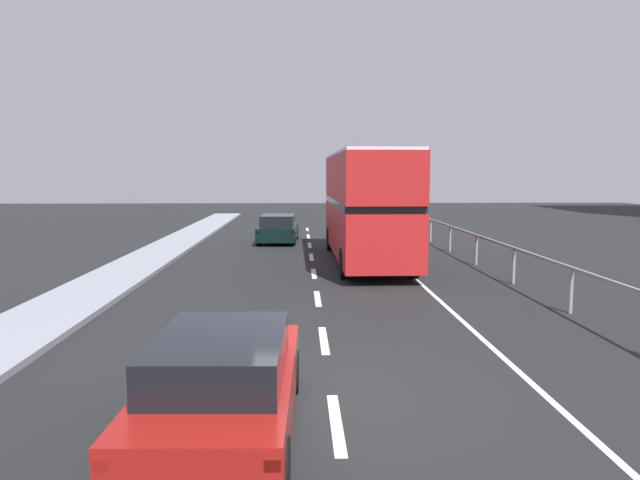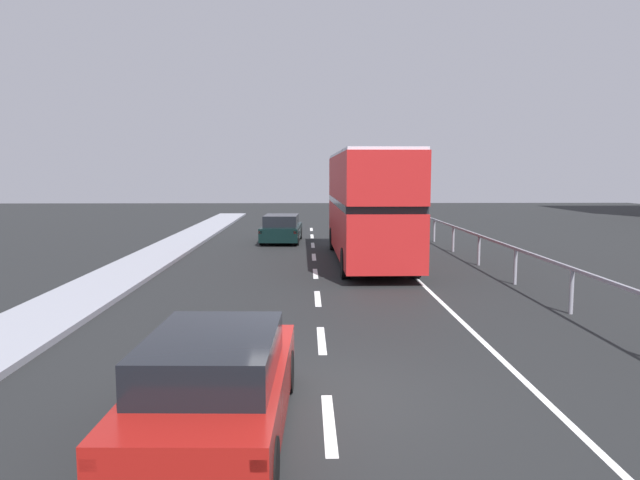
% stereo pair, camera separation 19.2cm
% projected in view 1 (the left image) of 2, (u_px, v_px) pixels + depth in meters
% --- Properties ---
extents(ground_plane, '(75.38, 120.00, 0.10)m').
position_uv_depth(ground_plane, '(332.00, 400.00, 8.92)').
color(ground_plane, black).
extents(lane_paint_markings, '(3.39, 46.00, 0.01)m').
position_uv_depth(lane_paint_markings, '(384.00, 290.00, 17.18)').
color(lane_paint_markings, silver).
rests_on(lane_paint_markings, ground).
extents(bridge_side_railing, '(0.10, 42.00, 1.14)m').
position_uv_depth(bridge_side_railing, '(514.00, 254.00, 17.96)').
color(bridge_side_railing, gray).
rests_on(bridge_side_railing, ground).
extents(double_decker_bus_red, '(2.63, 10.31, 4.17)m').
position_uv_depth(double_decker_bus_red, '(366.00, 204.00, 22.36)').
color(double_decker_bus_red, '#AF1B1B').
rests_on(double_decker_bus_red, ground).
extents(hatchback_car_near, '(1.92, 4.47, 1.39)m').
position_uv_depth(hatchback_car_near, '(224.00, 386.00, 7.50)').
color(hatchback_car_near, maroon).
rests_on(hatchback_car_near, ground).
extents(sedan_car_ahead, '(2.01, 4.24, 1.36)m').
position_uv_depth(sedan_car_ahead, '(278.00, 229.00, 29.11)').
color(sedan_car_ahead, black).
rests_on(sedan_car_ahead, ground).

